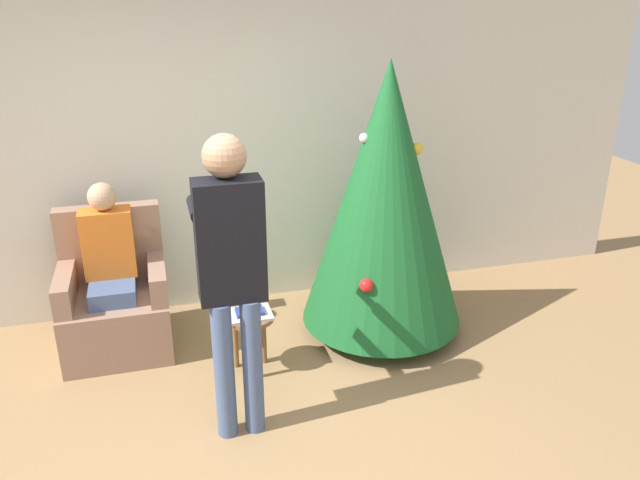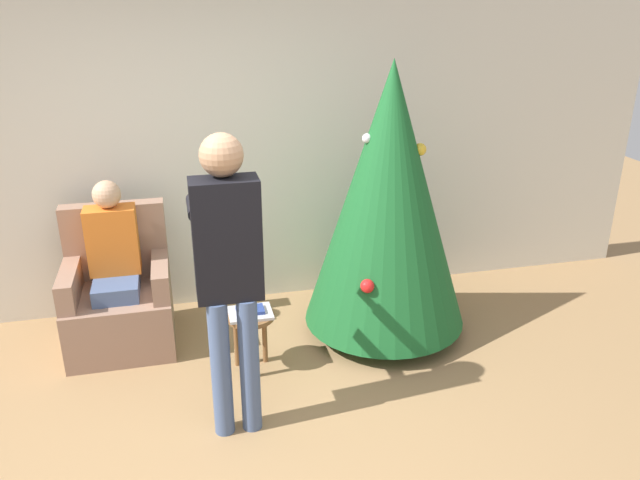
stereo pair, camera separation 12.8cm
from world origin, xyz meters
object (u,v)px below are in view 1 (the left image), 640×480
Objects in this scene: person_seated at (110,262)px; side_stool at (250,326)px; person_standing at (231,264)px; armchair at (116,303)px; christmas_tree at (385,197)px.

side_stool is (0.91, -0.57, -0.35)m from person_seated.
person_standing is at bearing -106.58° from side_stool.
person_standing is at bearing -57.82° from person_seated.
armchair is 1.09m from side_stool.
christmas_tree reaches higher than person_seated.
person_standing is (0.73, -1.16, 0.40)m from person_seated.
person_seated reaches higher than side_stool.
christmas_tree is 1.15× the size of person_standing.
person_standing is (0.73, -1.19, 0.74)m from armchair.
person_seated is at bearing 122.18° from person_standing.
person_standing reaches higher than side_stool.
christmas_tree is at bearing 14.97° from side_stool.
side_stool is (0.18, 0.59, -0.75)m from person_standing.
christmas_tree reaches higher than person_standing.
christmas_tree is 1.35m from side_stool.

